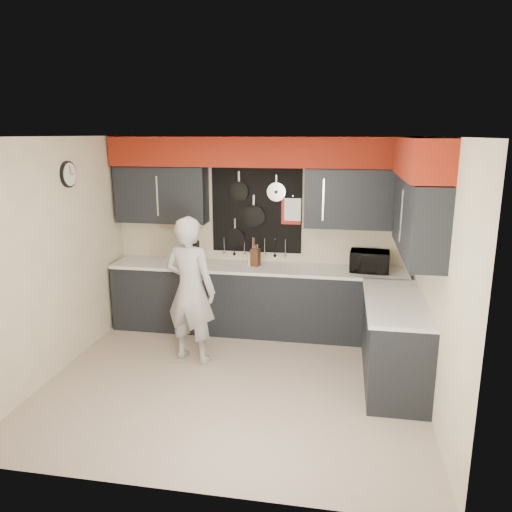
% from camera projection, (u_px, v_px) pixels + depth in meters
% --- Properties ---
extents(ground, '(4.00, 4.00, 0.00)m').
position_uv_depth(ground, '(234.00, 381.00, 5.44)').
color(ground, tan).
rests_on(ground, ground).
extents(back_wall_assembly, '(4.00, 0.36, 2.60)m').
position_uv_depth(back_wall_assembly, '(259.00, 182.00, 6.48)').
color(back_wall_assembly, '#F5E4BD').
rests_on(back_wall_assembly, ground).
extents(right_wall_assembly, '(0.36, 3.50, 2.60)m').
position_uv_depth(right_wall_assembly, '(421.00, 205.00, 4.91)').
color(right_wall_assembly, '#F5E4BD').
rests_on(right_wall_assembly, ground).
extents(left_wall_assembly, '(0.05, 3.50, 2.60)m').
position_uv_depth(left_wall_assembly, '(55.00, 255.00, 5.47)').
color(left_wall_assembly, '#F5E4BD').
rests_on(left_wall_assembly, ground).
extents(base_cabinets, '(3.95, 2.20, 0.92)m').
position_uv_depth(base_cabinets, '(290.00, 309.00, 6.32)').
color(base_cabinets, black).
rests_on(base_cabinets, ground).
extents(microwave, '(0.51, 0.36, 0.27)m').
position_uv_depth(microwave, '(369.00, 261.00, 6.32)').
color(microwave, black).
rests_on(microwave, base_cabinets).
extents(knife_block, '(0.13, 0.13, 0.23)m').
position_uv_depth(knife_block, '(255.00, 257.00, 6.59)').
color(knife_block, '#382311').
rests_on(knife_block, base_cabinets).
extents(utensil_crock, '(0.13, 0.13, 0.17)m').
position_uv_depth(utensil_crock, '(252.00, 259.00, 6.63)').
color(utensil_crock, white).
rests_on(utensil_crock, base_cabinets).
extents(coffee_maker, '(0.22, 0.25, 0.31)m').
position_uv_depth(coffee_maker, '(192.00, 252.00, 6.69)').
color(coffee_maker, black).
rests_on(coffee_maker, base_cabinets).
extents(person, '(0.72, 0.56, 1.73)m').
position_uv_depth(person, '(190.00, 290.00, 5.77)').
color(person, '#A7A7A5').
rests_on(person, ground).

